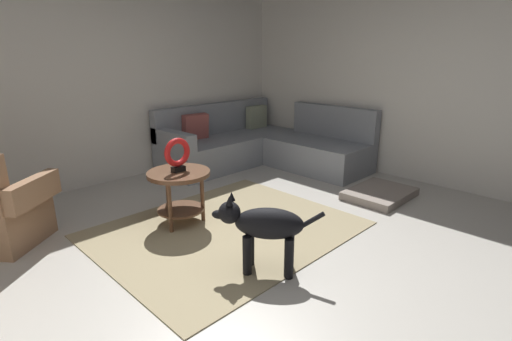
{
  "coord_description": "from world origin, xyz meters",
  "views": [
    {
      "loc": [
        -2.02,
        -1.86,
        1.63
      ],
      "look_at": [
        0.45,
        0.6,
        0.55
      ],
      "focal_mm": 26.89,
      "sensor_mm": 36.0,
      "label": 1
    }
  ],
  "objects_px": {
    "sectional_couch": "(261,146)",
    "torus_sculpture": "(177,154)",
    "side_table": "(179,184)",
    "dog_bed_mat": "(380,194)",
    "dog": "(263,226)"
  },
  "relations": [
    {
      "from": "sectional_couch",
      "to": "side_table",
      "type": "bearing_deg",
      "value": -156.46
    },
    {
      "from": "sectional_couch",
      "to": "side_table",
      "type": "distance_m",
      "value": 2.25
    },
    {
      "from": "side_table",
      "to": "dog_bed_mat",
      "type": "distance_m",
      "value": 2.33
    },
    {
      "from": "torus_sculpture",
      "to": "dog_bed_mat",
      "type": "relative_size",
      "value": 0.41
    },
    {
      "from": "torus_sculpture",
      "to": "dog_bed_mat",
      "type": "height_order",
      "value": "torus_sculpture"
    },
    {
      "from": "sectional_couch",
      "to": "dog_bed_mat",
      "type": "xyz_separation_m",
      "value": [
        -0.01,
        -1.94,
        -0.24
      ]
    },
    {
      "from": "sectional_couch",
      "to": "dog",
      "type": "relative_size",
      "value": 3.2
    },
    {
      "from": "sectional_couch",
      "to": "torus_sculpture",
      "type": "xyz_separation_m",
      "value": [
        -2.06,
        -0.9,
        0.42
      ]
    },
    {
      "from": "torus_sculpture",
      "to": "sectional_couch",
      "type": "bearing_deg",
      "value": 23.54
    },
    {
      "from": "side_table",
      "to": "dog",
      "type": "bearing_deg",
      "value": -92.56
    },
    {
      "from": "side_table",
      "to": "torus_sculpture",
      "type": "xyz_separation_m",
      "value": [
        0.0,
        0.0,
        0.29
      ]
    },
    {
      "from": "dog",
      "to": "dog_bed_mat",
      "type": "bearing_deg",
      "value": -34.12
    },
    {
      "from": "sectional_couch",
      "to": "torus_sculpture",
      "type": "height_order",
      "value": "sectional_couch"
    },
    {
      "from": "dog_bed_mat",
      "to": "dog",
      "type": "xyz_separation_m",
      "value": [
        -2.1,
        -0.13,
        0.33
      ]
    },
    {
      "from": "torus_sculpture",
      "to": "dog",
      "type": "relative_size",
      "value": 0.46
    }
  ]
}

